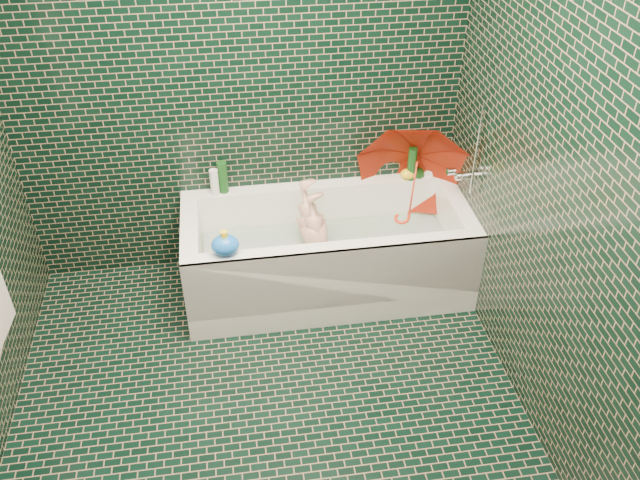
{
  "coord_description": "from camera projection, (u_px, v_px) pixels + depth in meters",
  "views": [
    {
      "loc": [
        -0.09,
        -2.2,
        2.79
      ],
      "look_at": [
        0.38,
        0.82,
        0.51
      ],
      "focal_mm": 38.0,
      "sensor_mm": 36.0,
      "label": 1
    }
  ],
  "objects": [
    {
      "name": "water",
      "position": [
        327.0,
        247.0,
        4.11
      ],
      "size": [
        1.48,
        0.53,
        0.0
      ],
      "primitive_type": "cube",
      "color": "silver",
      "rests_on": "bathtub"
    },
    {
      "name": "soap_bottle_c",
      "position": [
        415.0,
        178.0,
        4.27
      ],
      "size": [
        0.15,
        0.15,
        0.15
      ],
      "primitive_type": "imported",
      "rotation": [
        0.0,
        0.0,
        -0.35
      ],
      "color": "#124014",
      "rests_on": "bathtub"
    },
    {
      "name": "wall_right",
      "position": [
        568.0,
        195.0,
        2.83
      ],
      "size": [
        0.0,
        2.8,
        2.8
      ],
      "primitive_type": "plane",
      "rotation": [
        1.57,
        0.0,
        -1.57
      ],
      "color": "black",
      "rests_on": "floor"
    },
    {
      "name": "bathtub",
      "position": [
        327.0,
        260.0,
        4.14
      ],
      "size": [
        1.7,
        0.75,
        0.55
      ],
      "color": "white",
      "rests_on": "floor"
    },
    {
      "name": "child",
      "position": [
        319.0,
        246.0,
        4.1
      ],
      "size": [
        0.88,
        0.37,
        0.3
      ],
      "primitive_type": "imported",
      "rotation": [
        -1.45,
        0.0,
        -1.49
      ],
      "color": "tan",
      "rests_on": "bathtub"
    },
    {
      "name": "bath_toy",
      "position": [
        225.0,
        245.0,
        3.6
      ],
      "size": [
        0.15,
        0.13,
        0.15
      ],
      "rotation": [
        0.0,
        0.0,
        -0.03
      ],
      "color": "blue",
      "rests_on": "bathtub"
    },
    {
      "name": "bottle_left_tall",
      "position": [
        223.0,
        177.0,
        4.09
      ],
      "size": [
        0.07,
        0.07,
        0.2
      ],
      "primitive_type": "cylinder",
      "rotation": [
        0.0,
        0.0,
        0.25
      ],
      "color": "#124014",
      "rests_on": "bathtub"
    },
    {
      "name": "floor",
      "position": [
        271.0,
        424.0,
        3.42
      ],
      "size": [
        2.8,
        2.8,
        0.0
      ],
      "primitive_type": "plane",
      "color": "black",
      "rests_on": "ground"
    },
    {
      "name": "soap_bottle_b",
      "position": [
        440.0,
        173.0,
        4.32
      ],
      "size": [
        0.09,
        0.1,
        0.19
      ],
      "primitive_type": "imported",
      "rotation": [
        0.0,
        0.0,
        0.11
      ],
      "color": "#62217B",
      "rests_on": "bathtub"
    },
    {
      "name": "rubber_duck",
      "position": [
        409.0,
        173.0,
        4.24
      ],
      "size": [
        0.13,
        0.1,
        0.1
      ],
      "rotation": [
        0.0,
        0.0,
        0.32
      ],
      "color": "yellow",
      "rests_on": "bathtub"
    },
    {
      "name": "soap_bottle_a",
      "position": [
        429.0,
        176.0,
        4.29
      ],
      "size": [
        0.11,
        0.11,
        0.23
      ],
      "primitive_type": "imported",
      "rotation": [
        0.0,
        0.0,
        -0.31
      ],
      "color": "white",
      "rests_on": "bathtub"
    },
    {
      "name": "bottle_right_tall",
      "position": [
        412.0,
        164.0,
        4.2
      ],
      "size": [
        0.07,
        0.07,
        0.22
      ],
      "primitive_type": "cylinder",
      "rotation": [
        0.0,
        0.0,
        -0.2
      ],
      "color": "#124014",
      "rests_on": "bathtub"
    },
    {
      "name": "bottle_left_short",
      "position": [
        214.0,
        182.0,
        4.07
      ],
      "size": [
        0.06,
        0.06,
        0.17
      ],
      "primitive_type": "cylinder",
      "rotation": [
        0.0,
        0.0,
        -0.07
      ],
      "color": "white",
      "rests_on": "bathtub"
    },
    {
      "name": "wall_back",
      "position": [
        238.0,
        79.0,
        3.78
      ],
      "size": [
        2.8,
        0.0,
        2.8
      ],
      "primitive_type": "plane",
      "rotation": [
        1.57,
        0.0,
        0.0
      ],
      "color": "black",
      "rests_on": "floor"
    },
    {
      "name": "bottle_right_pump",
      "position": [
        444.0,
        162.0,
        4.24
      ],
      "size": [
        0.06,
        0.06,
        0.19
      ],
      "primitive_type": "cylinder",
      "rotation": [
        0.0,
        0.0,
        0.19
      ],
      "color": "silver",
      "rests_on": "bathtub"
    },
    {
      "name": "umbrella",
      "position": [
        413.0,
        187.0,
        4.05
      ],
      "size": [
        0.99,
        1.0,
        0.83
      ],
      "primitive_type": "imported",
      "rotation": [
        0.23,
        -0.11,
        -0.38
      ],
      "color": "red",
      "rests_on": "bathtub"
    },
    {
      "name": "bath_mat",
      "position": [
        327.0,
        266.0,
        4.19
      ],
      "size": [
        1.35,
        0.47,
        0.01
      ],
      "primitive_type": "cube",
      "color": "#4ACC28",
      "rests_on": "bathtub"
    },
    {
      "name": "faucet",
      "position": [
        466.0,
        170.0,
        3.92
      ],
      "size": [
        0.18,
        0.19,
        0.55
      ],
      "color": "silver",
      "rests_on": "wall_right"
    }
  ]
}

